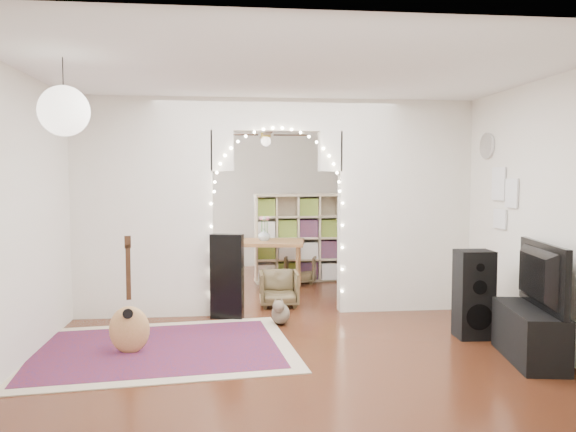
{
  "coord_description": "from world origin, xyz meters",
  "views": [
    {
      "loc": [
        -0.62,
        -7.04,
        1.73
      ],
      "look_at": [
        0.18,
        0.3,
        1.21
      ],
      "focal_mm": 35.0,
      "sensor_mm": 36.0,
      "label": 1
    }
  ],
  "objects": [
    {
      "name": "floor",
      "position": [
        0.0,
        0.0,
        0.0
      ],
      "size": [
        7.5,
        7.5,
        0.0
      ],
      "primitive_type": "plane",
      "color": "black",
      "rests_on": "ground"
    },
    {
      "name": "ceiling",
      "position": [
        0.0,
        0.0,
        2.7
      ],
      "size": [
        5.0,
        7.5,
        0.02
      ],
      "primitive_type": "cube",
      "color": "white",
      "rests_on": "wall_back"
    },
    {
      "name": "wall_back",
      "position": [
        0.0,
        3.75,
        1.35
      ],
      "size": [
        5.0,
        0.02,
        2.7
      ],
      "primitive_type": "cube",
      "color": "silver",
      "rests_on": "floor"
    },
    {
      "name": "wall_front",
      "position": [
        0.0,
        -3.75,
        1.35
      ],
      "size": [
        5.0,
        0.02,
        2.7
      ],
      "primitive_type": "cube",
      "color": "silver",
      "rests_on": "floor"
    },
    {
      "name": "wall_left",
      "position": [
        -2.5,
        0.0,
        1.35
      ],
      "size": [
        0.02,
        7.5,
        2.7
      ],
      "primitive_type": "cube",
      "color": "silver",
      "rests_on": "floor"
    },
    {
      "name": "wall_right",
      "position": [
        2.5,
        0.0,
        1.35
      ],
      "size": [
        0.02,
        7.5,
        2.7
      ],
      "primitive_type": "cube",
      "color": "silver",
      "rests_on": "floor"
    },
    {
      "name": "divider_wall",
      "position": [
        0.0,
        0.0,
        1.42
      ],
      "size": [
        5.0,
        0.2,
        2.7
      ],
      "color": "silver",
      "rests_on": "floor"
    },
    {
      "name": "fairy_lights",
      "position": [
        0.0,
        -0.13,
        1.55
      ],
      "size": [
        1.64,
        0.04,
        1.6
      ],
      "primitive_type": null,
      "color": "#FFEABF",
      "rests_on": "divider_wall"
    },
    {
      "name": "window",
      "position": [
        -2.47,
        1.8,
        1.5
      ],
      "size": [
        0.04,
        1.2,
        1.4
      ],
      "primitive_type": "cube",
      "color": "white",
      "rests_on": "wall_left"
    },
    {
      "name": "wall_clock",
      "position": [
        2.48,
        -0.6,
        2.1
      ],
      "size": [
        0.03,
        0.31,
        0.31
      ],
      "primitive_type": "cylinder",
      "rotation": [
        0.0,
        1.57,
        0.0
      ],
      "color": "white",
      "rests_on": "wall_right"
    },
    {
      "name": "picture_frames",
      "position": [
        2.48,
        -1.0,
        1.5
      ],
      "size": [
        0.02,
        0.5,
        0.7
      ],
      "primitive_type": null,
      "color": "white",
      "rests_on": "wall_right"
    },
    {
      "name": "paper_lantern",
      "position": [
        -1.9,
        -2.4,
        2.25
      ],
      "size": [
        0.4,
        0.4,
        0.4
      ],
      "primitive_type": "sphere",
      "color": "white",
      "rests_on": "ceiling"
    },
    {
      "name": "ceiling_fan",
      "position": [
        0.0,
        2.0,
        2.4
      ],
      "size": [
        1.1,
        1.1,
        0.3
      ],
      "primitive_type": null,
      "color": "gold",
      "rests_on": "ceiling"
    },
    {
      "name": "area_rug",
      "position": [
        -1.33,
        -1.42,
        0.01
      ],
      "size": [
        2.88,
        2.27,
        0.02
      ],
      "primitive_type": "cube",
      "rotation": [
        0.0,
        0.0,
        0.1
      ],
      "color": "maroon",
      "rests_on": "floor"
    },
    {
      "name": "guitar_case",
      "position": [
        -0.63,
        -0.25,
        0.52
      ],
      "size": [
        0.42,
        0.23,
        1.04
      ],
      "primitive_type": "cube",
      "rotation": [
        0.0,
        0.0,
        -0.27
      ],
      "color": "black",
      "rests_on": "floor"
    },
    {
      "name": "acoustic_guitar",
      "position": [
        -1.58,
        -1.52,
        0.43
      ],
      "size": [
        0.42,
        0.24,
        0.98
      ],
      "rotation": [
        0.0,
        0.0,
        0.27
      ],
      "color": "#B08246",
      "rests_on": "floor"
    },
    {
      "name": "tabby_cat",
      "position": [
        -0.01,
        -0.58,
        0.14
      ],
      "size": [
        0.3,
        0.51,
        0.34
      ],
      "rotation": [
        0.0,
        0.0,
        -0.27
      ],
      "color": "brown",
      "rests_on": "floor"
    },
    {
      "name": "floor_speaker",
      "position": [
        2.0,
        -1.35,
        0.47
      ],
      "size": [
        0.38,
        0.34,
        0.95
      ],
      "rotation": [
        0.0,
        0.0,
        -0.04
      ],
      "color": "black",
      "rests_on": "floor"
    },
    {
      "name": "media_console",
      "position": [
        2.2,
        -2.13,
        0.25
      ],
      "size": [
        0.56,
        1.05,
        0.5
      ],
      "primitive_type": "cube",
      "rotation": [
        0.0,
        0.0,
        -0.17
      ],
      "color": "black",
      "rests_on": "floor"
    },
    {
      "name": "tv",
      "position": [
        2.2,
        -2.13,
        0.81
      ],
      "size": [
        0.32,
        1.08,
        0.62
      ],
      "primitive_type": "imported",
      "rotation": [
        0.0,
        0.0,
        1.4
      ],
      "color": "black",
      "rests_on": "media_console"
    },
    {
      "name": "bookcase",
      "position": [
        0.53,
        2.12,
        0.73
      ],
      "size": [
        1.44,
        0.5,
        1.45
      ],
      "primitive_type": "cube",
      "rotation": [
        0.0,
        0.0,
        0.1
      ],
      "color": "#C5B08F",
      "rests_on": "floor"
    },
    {
      "name": "dining_table",
      "position": [
        -0.07,
        1.44,
        0.68
      ],
      "size": [
        1.31,
        0.98,
        0.76
      ],
      "rotation": [
        0.0,
        0.0,
        -0.16
      ],
      "color": "brown",
      "rests_on": "floor"
    },
    {
      "name": "flower_vase",
      "position": [
        -0.07,
        1.44,
        0.85
      ],
      "size": [
        0.21,
        0.21,
        0.19
      ],
      "primitive_type": "imported",
      "rotation": [
        0.0,
        0.0,
        -0.16
      ],
      "color": "silver",
      "rests_on": "dining_table"
    },
    {
      "name": "dining_chair_left",
      "position": [
        0.57,
        1.97,
        0.23
      ],
      "size": [
        0.61,
        0.62,
        0.46
      ],
      "primitive_type": "imported",
      "rotation": [
        0.0,
        0.0,
        -0.29
      ],
      "color": "#4D3F26",
      "rests_on": "floor"
    },
    {
      "name": "dining_chair_right",
      "position": [
        0.06,
        0.35,
        0.24
      ],
      "size": [
        0.51,
        0.53,
        0.47
      ],
      "primitive_type": "imported",
      "rotation": [
        0.0,
        0.0,
        -0.01
      ],
      "color": "#4D3F26",
      "rests_on": "floor"
    }
  ]
}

